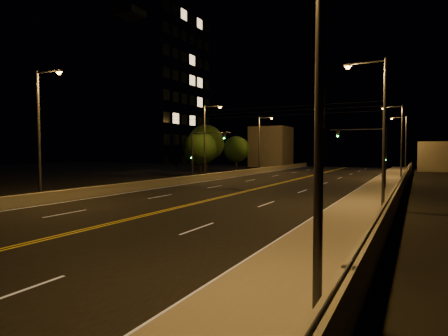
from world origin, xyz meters
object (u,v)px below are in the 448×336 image
at_px(streetlight_5, 206,137).
at_px(traffic_signal_left, 200,150).
at_px(tree_1, 206,143).
at_px(tree_2, 236,149).
at_px(traffic_signal_right, 373,150).
at_px(streetlight_2, 399,137).
at_px(building_tower, 131,94).
at_px(streetlight_0, 307,73).
at_px(streetlight_3, 404,140).
at_px(streetlight_1, 380,123).
at_px(tree_0, 200,149).
at_px(streetlight_6, 261,140).
at_px(streetlight_4, 41,127).

distance_m(streetlight_5, traffic_signal_left, 4.01).
bearing_deg(traffic_signal_left, tree_1, 117.40).
bearing_deg(tree_2, traffic_signal_right, -41.60).
height_order(streetlight_2, building_tower, building_tower).
relative_size(streetlight_0, traffic_signal_left, 1.58).
distance_m(streetlight_3, building_tower, 47.14).
relative_size(streetlight_1, building_tower, 0.33).
bearing_deg(traffic_signal_right, streetlight_1, -82.82).
relative_size(streetlight_3, tree_0, 1.49).
xyz_separation_m(streetlight_0, building_tower, (-43.36, 43.85, 8.28)).
bearing_deg(streetlight_6, streetlight_1, -57.70).
distance_m(streetlight_6, traffic_signal_left, 21.70).
bearing_deg(streetlight_1, building_tower, 148.05).
relative_size(streetlight_0, tree_1, 1.23).
distance_m(streetlight_1, tree_2, 42.89).
height_order(streetlight_1, building_tower, building_tower).
height_order(traffic_signal_left, tree_1, tree_1).
height_order(streetlight_2, tree_2, streetlight_2).
xyz_separation_m(streetlight_2, building_tower, (-43.36, 0.47, 8.28)).
bearing_deg(streetlight_1, tree_1, 137.29).
relative_size(streetlight_0, traffic_signal_right, 1.58).
bearing_deg(building_tower, tree_2, 22.03).
height_order(streetlight_0, traffic_signal_right, streetlight_0).
xyz_separation_m(streetlight_6, tree_0, (-3.18, -14.43, -1.42)).
height_order(streetlight_0, traffic_signal_left, streetlight_0).
distance_m(streetlight_4, traffic_signal_right, 27.97).
xyz_separation_m(tree_0, tree_2, (-1.41, 14.56, -0.05)).
xyz_separation_m(streetlight_4, streetlight_6, (0.00, 41.20, 0.00)).
bearing_deg(tree_0, streetlight_5, -49.30).
bearing_deg(streetlight_4, streetlight_6, 90.00).
xyz_separation_m(streetlight_2, streetlight_5, (-21.45, -10.77, 0.00)).
xyz_separation_m(streetlight_2, streetlight_6, (-21.45, 7.35, 0.00)).
relative_size(streetlight_0, building_tower, 0.33).
height_order(traffic_signal_right, building_tower, building_tower).
xyz_separation_m(streetlight_6, traffic_signal_right, (19.90, -21.61, -1.62)).
bearing_deg(tree_2, building_tower, -157.97).
distance_m(traffic_signal_left, tree_0, 8.39).
bearing_deg(tree_1, tree_0, -68.22).
height_order(streetlight_0, tree_1, streetlight_0).
height_order(streetlight_3, tree_1, streetlight_3).
height_order(building_tower, tree_1, building_tower).
relative_size(traffic_signal_left, tree_1, 0.77).
height_order(streetlight_1, streetlight_6, same).
relative_size(streetlight_1, streetlight_5, 1.00).
xyz_separation_m(building_tower, tree_2, (17.33, 7.01, -9.74)).
bearing_deg(tree_1, traffic_signal_left, -62.60).
bearing_deg(tree_0, traffic_signal_left, -58.91).
bearing_deg(streetlight_1, tree_2, 127.40).
distance_m(streetlight_3, streetlight_5, 35.10).
relative_size(streetlight_3, streetlight_6, 1.00).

